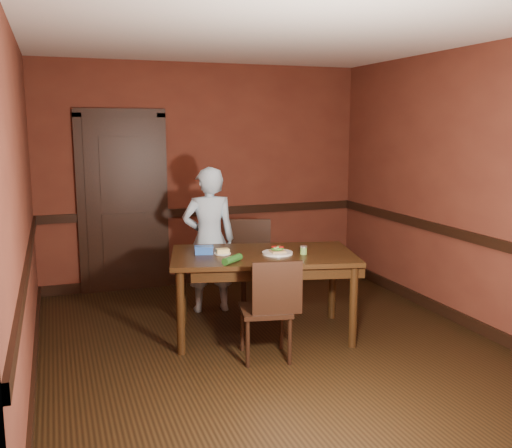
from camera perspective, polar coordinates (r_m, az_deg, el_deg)
floor at (r=5.29m, az=1.30°, el=-11.91°), size 4.00×4.50×0.01m
ceiling at (r=4.96m, az=1.43°, el=18.42°), size 4.00×4.50×0.01m
wall_back at (r=7.08m, az=-5.18°, el=4.88°), size 4.00×0.02×2.70m
wall_front at (r=2.98m, az=16.99°, el=-2.39°), size 4.00×0.02×2.70m
wall_left at (r=4.63m, az=-22.43°, el=1.54°), size 0.02×4.50×2.70m
wall_right at (r=5.96m, az=19.67°, el=3.41°), size 0.02×4.50×2.70m
dado_back at (r=7.12m, az=-5.09°, el=1.26°), size 4.00×0.03×0.10m
dado_left at (r=4.71m, az=-21.89°, el=-3.87°), size 0.03×4.50×0.10m
dado_right at (r=6.01m, az=19.31°, el=-0.86°), size 0.03×4.50×0.10m
baseboard_back at (r=7.29m, az=-4.99°, el=-5.28°), size 4.00×0.03×0.12m
baseboard_left at (r=4.97m, az=-21.26°, el=-13.33°), size 0.03×4.50×0.12m
baseboard_right at (r=6.21m, az=18.87°, el=-8.49°), size 0.03×4.50×0.12m
door at (r=6.90m, az=-13.15°, el=2.37°), size 1.05×0.07×2.20m
dining_table at (r=5.39m, az=0.70°, el=-7.03°), size 1.85×1.31×0.79m
chair_far at (r=6.05m, az=0.61°, el=-4.28°), size 0.58×0.58×0.97m
chair_near at (r=4.85m, az=0.94°, el=-8.40°), size 0.48×0.48×0.88m
person at (r=6.02m, az=-4.72°, el=-1.59°), size 0.60×0.43×1.54m
sandwich_plate at (r=5.26m, az=2.15°, el=-2.80°), size 0.28×0.28×0.07m
sauce_jar at (r=5.26m, az=4.77°, el=-2.61°), size 0.07×0.07×0.08m
cheese_saucer at (r=5.27m, az=-3.37°, el=-2.80°), size 0.15×0.15×0.05m
food_tub at (r=5.28m, az=-5.23°, el=-2.59°), size 0.20×0.15×0.07m
wrapped_veg at (r=4.92m, az=-2.39°, el=-3.55°), size 0.22×0.20×0.06m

